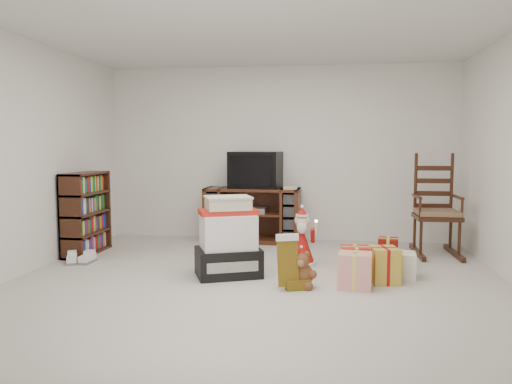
# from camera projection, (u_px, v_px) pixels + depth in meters

# --- Properties ---
(room) EXTENTS (5.01, 5.01, 2.51)m
(room) POSITION_uv_depth(u_px,v_px,m) (256.00, 158.00, 4.76)
(room) COLOR beige
(room) RESTS_ON ground
(tv_stand) EXTENTS (1.36, 0.52, 0.77)m
(tv_stand) POSITION_uv_depth(u_px,v_px,m) (252.00, 215.00, 7.08)
(tv_stand) COLOR #4F2516
(tv_stand) RESTS_ON floor
(bookshelf) EXTENTS (0.28, 0.84, 1.03)m
(bookshelf) POSITION_uv_depth(u_px,v_px,m) (86.00, 215.00, 6.30)
(bookshelf) COLOR #3C2010
(bookshelf) RESTS_ON floor
(rocking_chair) EXTENTS (0.54, 0.88, 1.32)m
(rocking_chair) POSITION_uv_depth(u_px,v_px,m) (435.00, 218.00, 6.27)
(rocking_chair) COLOR #3C2010
(rocking_chair) RESTS_ON floor
(gift_pile) EXTENTS (0.78, 0.69, 0.82)m
(gift_pile) POSITION_uv_depth(u_px,v_px,m) (228.00, 242.00, 5.21)
(gift_pile) COLOR black
(gift_pile) RESTS_ON floor
(red_suitcase) EXTENTS (0.36, 0.20, 0.55)m
(red_suitcase) POSITION_uv_depth(u_px,v_px,m) (226.00, 250.00, 5.39)
(red_suitcase) COLOR maroon
(red_suitcase) RESTS_ON floor
(stocking) EXTENTS (0.27, 0.19, 0.54)m
(stocking) POSITION_uv_depth(u_px,v_px,m) (288.00, 262.00, 4.72)
(stocking) COLOR #0D7B18
(stocking) RESTS_ON floor
(teddy_bear) EXTENTS (0.24, 0.21, 0.35)m
(teddy_bear) POSITION_uv_depth(u_px,v_px,m) (301.00, 271.00, 4.81)
(teddy_bear) COLOR brown
(teddy_bear) RESTS_ON floor
(santa_figurine) EXTENTS (0.33, 0.31, 0.68)m
(santa_figurine) POSITION_uv_depth(u_px,v_px,m) (302.00, 243.00, 5.70)
(santa_figurine) COLOR #AE1512
(santa_figurine) RESTS_ON floor
(mrs_claus_figurine) EXTENTS (0.26, 0.25, 0.54)m
(mrs_claus_figurine) POSITION_uv_depth(u_px,v_px,m) (241.00, 247.00, 5.68)
(mrs_claus_figurine) COLOR #AE1512
(mrs_claus_figurine) RESTS_ON floor
(sneaker_pair) EXTENTS (0.34, 0.29, 0.10)m
(sneaker_pair) POSITION_uv_depth(u_px,v_px,m) (80.00, 259.00, 5.81)
(sneaker_pair) COLOR white
(sneaker_pair) RESTS_ON floor
(gift_cluster) EXTENTS (0.80, 1.12, 0.27)m
(gift_cluster) POSITION_uv_depth(u_px,v_px,m) (376.00, 264.00, 5.18)
(gift_cluster) COLOR red
(gift_cluster) RESTS_ON floor
(crt_television) EXTENTS (0.75, 0.58, 0.51)m
(crt_television) POSITION_uv_depth(u_px,v_px,m) (256.00, 170.00, 7.05)
(crt_television) COLOR black
(crt_television) RESTS_ON tv_stand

